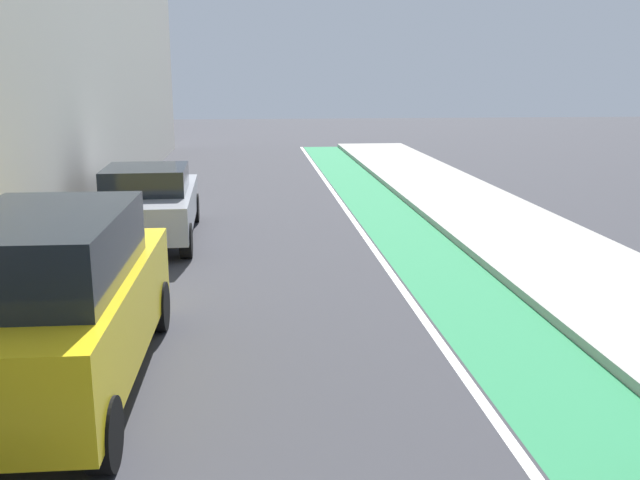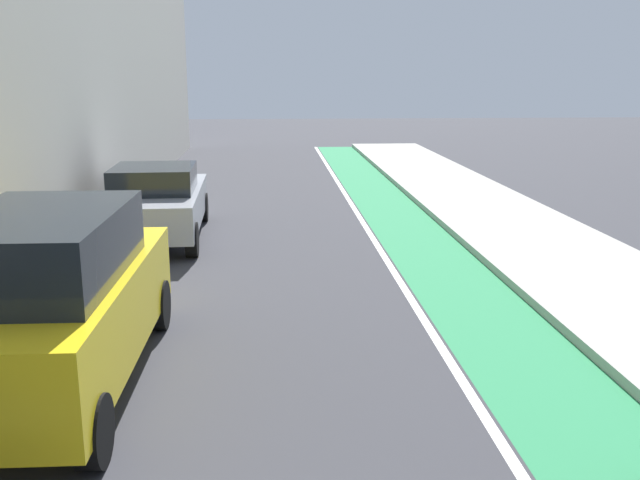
% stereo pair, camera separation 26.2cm
% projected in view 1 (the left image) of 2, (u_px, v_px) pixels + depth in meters
% --- Properties ---
extents(ground_plane, '(84.78, 84.78, 0.00)m').
position_uv_depth(ground_plane, '(280.00, 274.00, 12.09)').
color(ground_plane, '#38383D').
extents(bike_lane_paint, '(1.60, 38.54, 0.00)m').
position_uv_depth(bike_lane_paint, '(414.00, 243.00, 14.29)').
color(bike_lane_paint, '#2D8451').
rests_on(bike_lane_paint, ground).
extents(lane_divider_stripe, '(0.12, 38.54, 0.00)m').
position_uv_depth(lane_divider_stripe, '(370.00, 244.00, 14.20)').
color(lane_divider_stripe, white).
rests_on(lane_divider_stripe, ground).
extents(sidewalk_right, '(3.02, 38.54, 0.14)m').
position_uv_depth(sidewalk_right, '(524.00, 237.00, 14.49)').
color(sidewalk_right, '#A8A59E').
rests_on(sidewalk_right, ground).
extents(parked_suv_yellow_cab, '(1.91, 4.55, 1.98)m').
position_uv_depth(parked_suv_yellow_cab, '(53.00, 301.00, 7.41)').
color(parked_suv_yellow_cab, yellow).
rests_on(parked_suv_yellow_cab, ground).
extents(parked_sedan_silver, '(1.99, 4.45, 1.53)m').
position_uv_depth(parked_sedan_silver, '(148.00, 202.00, 14.39)').
color(parked_sedan_silver, '#9EA0A8').
rests_on(parked_sedan_silver, ground).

